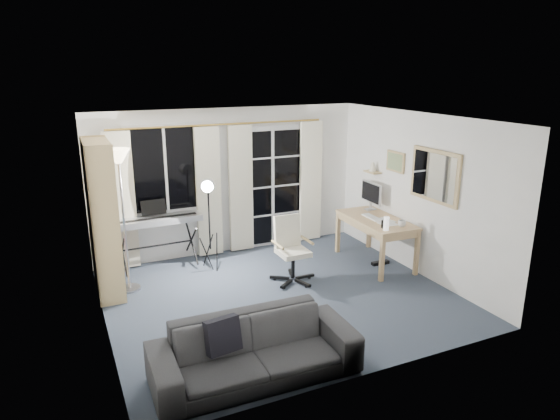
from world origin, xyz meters
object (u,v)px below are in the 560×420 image
object	(u,v)px
office_chair	(290,243)
mug	(402,223)
keyboard_piano	(156,222)
sofa	(254,340)
monitor	(371,193)
studio_light	(208,196)
bookshelf	(101,223)
torchiere_lamp	(120,178)
desk	(376,224)

from	to	relation	value
office_chair	mug	xyz separation A→B (m)	(1.60, -0.50, 0.23)
keyboard_piano	sofa	distance (m)	3.28
monitor	studio_light	bearing A→B (deg)	174.31
bookshelf	torchiere_lamp	xyz separation A→B (m)	(0.30, -0.06, 0.60)
bookshelf	sofa	size ratio (longest dim) A/B	1.02
torchiere_lamp	office_chair	bearing A→B (deg)	-15.24
torchiere_lamp	desk	xyz separation A→B (m)	(3.71, -0.60, -0.96)
torchiere_lamp	sofa	distance (m)	3.01
keyboard_piano	mug	bearing A→B (deg)	-28.97
torchiere_lamp	studio_light	xyz separation A→B (m)	(1.25, 0.21, -0.43)
desk	sofa	bearing A→B (deg)	-142.78
mug	desk	bearing A→B (deg)	101.31
torchiere_lamp	studio_light	bearing A→B (deg)	9.40
keyboard_piano	desk	bearing A→B (deg)	-22.27
torchiere_lamp	keyboard_piano	distance (m)	1.17
bookshelf	office_chair	xyz separation A→B (m)	(2.50, -0.66, -0.44)
torchiere_lamp	desk	world-z (taller)	torchiere_lamp
bookshelf	monitor	distance (m)	4.21
bookshelf	keyboard_piano	distance (m)	1.03
studio_light	office_chair	distance (m)	1.39
keyboard_piano	studio_light	distance (m)	0.92
bookshelf	mug	distance (m)	4.27
torchiere_lamp	keyboard_piano	xyz separation A→B (m)	(0.53, 0.61, -0.85)
bookshelf	desk	distance (m)	4.08
studio_light	desk	bearing A→B (deg)	3.86
studio_light	monitor	distance (m)	2.69
desk	keyboard_piano	bearing A→B (deg)	161.05
torchiere_lamp	monitor	distance (m)	3.95
office_chair	monitor	size ratio (longest dim) A/B	1.81
torchiere_lamp	keyboard_piano	world-z (taller)	torchiere_lamp
torchiere_lamp	office_chair	size ratio (longest dim) A/B	2.07
keyboard_piano	office_chair	xyz separation A→B (m)	(1.67, -1.21, -0.19)
desk	mug	xyz separation A→B (m)	(0.10, -0.50, 0.15)
bookshelf	keyboard_piano	world-z (taller)	bookshelf
keyboard_piano	desk	world-z (taller)	keyboard_piano
bookshelf	monitor	xyz separation A→B (m)	(4.20, -0.21, 0.02)
office_chair	torchiere_lamp	bearing A→B (deg)	164.45
office_chair	sofa	xyz separation A→B (m)	(-1.37, -2.03, -0.16)
office_chair	sofa	bearing A→B (deg)	-124.27
desk	mug	size ratio (longest dim) A/B	11.56
studio_light	desk	xyz separation A→B (m)	(2.46, -0.80, -0.53)
mug	studio_light	bearing A→B (deg)	153.03
sofa	keyboard_piano	bearing A→B (deg)	96.88
bookshelf	monitor	size ratio (longest dim) A/B	3.96
keyboard_piano	monitor	bearing A→B (deg)	-14.11
desk	sofa	xyz separation A→B (m)	(-2.87, -2.04, -0.24)
torchiere_lamp	mug	size ratio (longest dim) A/B	16.43
monitor	keyboard_piano	bearing A→B (deg)	169.20
mug	keyboard_piano	bearing A→B (deg)	152.44
torchiere_lamp	office_chair	world-z (taller)	torchiere_lamp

